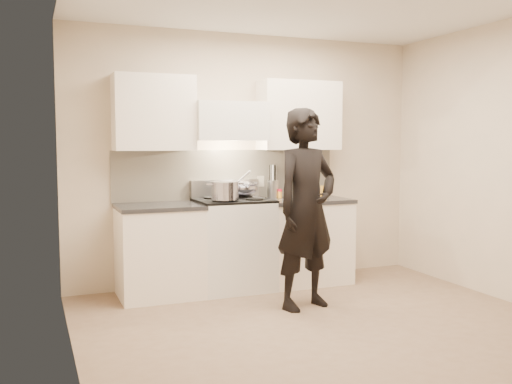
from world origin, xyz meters
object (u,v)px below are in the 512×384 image
at_px(stove, 233,244).
at_px(utensil_crock, 273,187).
at_px(counter_right, 305,240).
at_px(wok, 241,187).
at_px(person, 306,209).

xyz_separation_m(stove, utensil_crock, (0.55, 0.24, 0.56)).
relative_size(counter_right, wok, 2.10).
height_order(wok, utensil_crock, utensil_crock).
height_order(wok, person, person).
height_order(stove, counter_right, stove).
xyz_separation_m(wok, utensil_crock, (0.43, 0.15, -0.02)).
xyz_separation_m(counter_right, person, (-0.43, -0.88, 0.46)).
height_order(stove, utensil_crock, utensil_crock).
bearing_deg(counter_right, wok, 172.28).
bearing_deg(person, stove, 98.76).
bearing_deg(wok, counter_right, -7.72).
distance_m(counter_right, utensil_crock, 0.68).
height_order(utensil_crock, person, person).
relative_size(counter_right, utensil_crock, 2.54).
distance_m(wok, utensil_crock, 0.45).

